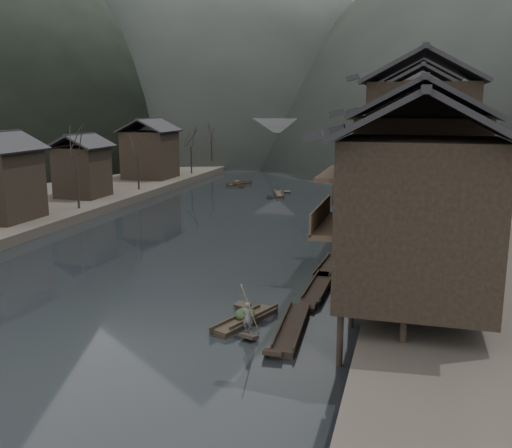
% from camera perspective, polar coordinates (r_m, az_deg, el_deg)
% --- Properties ---
extents(water, '(300.00, 300.00, 0.00)m').
position_cam_1_polar(water, '(40.42, -10.13, -5.16)').
color(water, black).
rests_on(water, ground).
extents(left_bank, '(40.00, 200.00, 1.20)m').
position_cam_1_polar(left_bank, '(91.73, -19.20, 4.33)').
color(left_bank, '#2D2823').
rests_on(left_bank, ground).
extents(stilt_houses, '(9.00, 67.60, 16.53)m').
position_cam_1_polar(stilt_houses, '(54.59, 16.00, 8.56)').
color(stilt_houses, black).
rests_on(stilt_houses, ground).
extents(left_houses, '(8.10, 53.20, 8.73)m').
position_cam_1_polar(left_houses, '(66.72, -18.85, 6.09)').
color(left_houses, black).
rests_on(left_houses, left_bank).
extents(bare_trees, '(4.00, 72.84, 8.00)m').
position_cam_1_polar(bare_trees, '(64.22, -16.61, 6.78)').
color(bare_trees, black).
rests_on(bare_trees, left_bank).
extents(moored_sampans, '(2.65, 67.65, 0.47)m').
position_cam_1_polar(moored_sampans, '(59.76, 10.18, 0.63)').
color(moored_sampans, black).
rests_on(moored_sampans, water).
extents(midriver_boats, '(10.58, 25.36, 0.44)m').
position_cam_1_polar(midriver_boats, '(84.31, 2.14, 4.09)').
color(midriver_boats, black).
rests_on(midriver_boats, water).
extents(stone_bridge, '(40.00, 6.00, 9.00)m').
position_cam_1_polar(stone_bridge, '(108.27, 6.55, 8.38)').
color(stone_bridge, '#4C4C4F').
rests_on(stone_bridge, ground).
extents(hero_sampan, '(2.67, 5.12, 0.44)m').
position_cam_1_polar(hero_sampan, '(31.56, -1.07, -9.55)').
color(hero_sampan, black).
rests_on(hero_sampan, water).
extents(cargo_heap, '(1.13, 1.48, 0.68)m').
position_cam_1_polar(cargo_heap, '(31.57, -1.11, -8.42)').
color(cargo_heap, black).
rests_on(cargo_heap, hero_sampan).
extents(boatman, '(0.67, 0.50, 1.67)m').
position_cam_1_polar(boatman, '(29.50, -0.81, -8.90)').
color(boatman, '#4F4F51').
rests_on(boatman, hero_sampan).
extents(bamboo_pole, '(0.62, 1.87, 3.56)m').
position_cam_1_polar(bamboo_pole, '(28.62, -0.44, -4.05)').
color(bamboo_pole, '#8C7A51').
rests_on(bamboo_pole, boatman).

